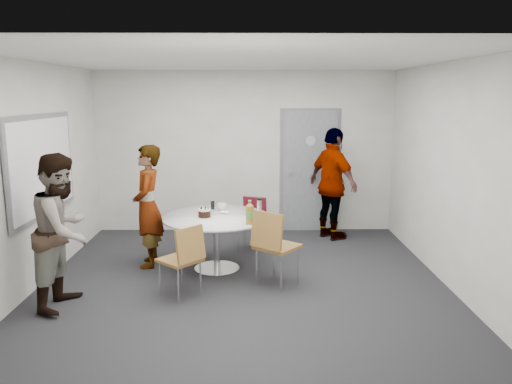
{
  "coord_description": "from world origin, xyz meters",
  "views": [
    {
      "loc": [
        0.1,
        -5.89,
        2.3
      ],
      "look_at": [
        0.16,
        0.25,
        1.1
      ],
      "focal_mm": 35.0,
      "sensor_mm": 36.0,
      "label": 1
    }
  ],
  "objects_px": {
    "person_main": "(148,206)",
    "person_left": "(63,231)",
    "chair_near_left": "(184,254)",
    "table": "(218,224)",
    "chair_far": "(253,218)",
    "door": "(310,171)",
    "person_right": "(333,184)",
    "whiteboard": "(42,166)",
    "chair_near_right": "(273,241)"
  },
  "relations": [
    {
      "from": "person_main",
      "to": "person_left",
      "type": "height_order",
      "value": "person_left"
    },
    {
      "from": "chair_near_left",
      "to": "person_main",
      "type": "bearing_deg",
      "value": 71.1
    },
    {
      "from": "chair_near_left",
      "to": "person_left",
      "type": "height_order",
      "value": "person_left"
    },
    {
      "from": "table",
      "to": "chair_far",
      "type": "bearing_deg",
      "value": 62.68
    },
    {
      "from": "person_left",
      "to": "door",
      "type": "bearing_deg",
      "value": -37.6
    },
    {
      "from": "door",
      "to": "chair_far",
      "type": "xyz_separation_m",
      "value": [
        -0.97,
        -1.1,
        -0.55
      ]
    },
    {
      "from": "chair_far",
      "to": "person_main",
      "type": "relative_size",
      "value": 0.48
    },
    {
      "from": "table",
      "to": "person_right",
      "type": "xyz_separation_m",
      "value": [
        1.75,
        1.47,
        0.26
      ]
    },
    {
      "from": "chair_far",
      "to": "person_left",
      "type": "relative_size",
      "value": 0.47
    },
    {
      "from": "door",
      "to": "whiteboard",
      "type": "distance_m",
      "value": 4.25
    },
    {
      "from": "whiteboard",
      "to": "person_right",
      "type": "distance_m",
      "value": 4.29
    },
    {
      "from": "table",
      "to": "person_main",
      "type": "distance_m",
      "value": 0.99
    },
    {
      "from": "whiteboard",
      "to": "chair_near_left",
      "type": "bearing_deg",
      "value": -20.18
    },
    {
      "from": "door",
      "to": "table",
      "type": "xyz_separation_m",
      "value": [
        -1.44,
        -2.0,
        -0.39
      ]
    },
    {
      "from": "whiteboard",
      "to": "table",
      "type": "xyz_separation_m",
      "value": [
        2.12,
        0.28,
        -0.82
      ]
    },
    {
      "from": "chair_near_left",
      "to": "person_left",
      "type": "xyz_separation_m",
      "value": [
        -1.29,
        -0.17,
        0.33
      ]
    },
    {
      "from": "chair_near_left",
      "to": "person_main",
      "type": "relative_size",
      "value": 0.52
    },
    {
      "from": "door",
      "to": "chair_near_right",
      "type": "height_order",
      "value": "door"
    },
    {
      "from": "table",
      "to": "person_right",
      "type": "bearing_deg",
      "value": 40.04
    },
    {
      "from": "table",
      "to": "chair_near_left",
      "type": "bearing_deg",
      "value": -108.95
    },
    {
      "from": "table",
      "to": "chair_far",
      "type": "distance_m",
      "value": 1.03
    },
    {
      "from": "person_main",
      "to": "person_right",
      "type": "bearing_deg",
      "value": 109.78
    },
    {
      "from": "door",
      "to": "chair_near_left",
      "type": "xyz_separation_m",
      "value": [
        -1.76,
        -2.94,
        -0.5
      ]
    },
    {
      "from": "chair_far",
      "to": "chair_near_left",
      "type": "bearing_deg",
      "value": 85.35
    },
    {
      "from": "door",
      "to": "chair_near_left",
      "type": "relative_size",
      "value": 2.47
    },
    {
      "from": "person_main",
      "to": "chair_near_left",
      "type": "bearing_deg",
      "value": 23.6
    },
    {
      "from": "whiteboard",
      "to": "chair_far",
      "type": "relative_size",
      "value": 2.39
    },
    {
      "from": "door",
      "to": "person_left",
      "type": "height_order",
      "value": "door"
    },
    {
      "from": "whiteboard",
      "to": "person_right",
      "type": "bearing_deg",
      "value": 24.31
    },
    {
      "from": "whiteboard",
      "to": "person_main",
      "type": "distance_m",
      "value": 1.41
    },
    {
      "from": "person_right",
      "to": "chair_near_left",
      "type": "bearing_deg",
      "value": 107.7
    },
    {
      "from": "chair_near_left",
      "to": "person_main",
      "type": "distance_m",
      "value": 1.34
    },
    {
      "from": "person_main",
      "to": "person_right",
      "type": "relative_size",
      "value": 0.92
    },
    {
      "from": "person_left",
      "to": "person_right",
      "type": "bearing_deg",
      "value": -45.68
    },
    {
      "from": "person_main",
      "to": "person_right",
      "type": "distance_m",
      "value": 2.99
    },
    {
      "from": "chair_near_left",
      "to": "chair_far",
      "type": "height_order",
      "value": "chair_near_left"
    },
    {
      "from": "table",
      "to": "person_right",
      "type": "height_order",
      "value": "person_right"
    },
    {
      "from": "door",
      "to": "person_right",
      "type": "relative_size",
      "value": 1.18
    },
    {
      "from": "person_main",
      "to": "person_right",
      "type": "xyz_separation_m",
      "value": [
        2.7,
        1.27,
        0.07
      ]
    },
    {
      "from": "chair_far",
      "to": "table",
      "type": "bearing_deg",
      "value": 81.21
    },
    {
      "from": "chair_far",
      "to": "whiteboard",
      "type": "bearing_deg",
      "value": 43.05
    },
    {
      "from": "chair_far",
      "to": "person_main",
      "type": "distance_m",
      "value": 1.62
    },
    {
      "from": "person_left",
      "to": "chair_near_right",
      "type": "bearing_deg",
      "value": -71.0
    },
    {
      "from": "whiteboard",
      "to": "person_main",
      "type": "xyz_separation_m",
      "value": [
        1.17,
        0.48,
        -0.62
      ]
    },
    {
      "from": "chair_near_right",
      "to": "person_left",
      "type": "bearing_deg",
      "value": -128.94
    },
    {
      "from": "door",
      "to": "chair_near_left",
      "type": "height_order",
      "value": "door"
    },
    {
      "from": "person_main",
      "to": "chair_far",
      "type": "bearing_deg",
      "value": 110.92
    },
    {
      "from": "person_main",
      "to": "person_left",
      "type": "xyz_separation_m",
      "value": [
        -0.66,
        -1.31,
        0.02
      ]
    },
    {
      "from": "table",
      "to": "person_main",
      "type": "bearing_deg",
      "value": 168.25
    },
    {
      "from": "door",
      "to": "chair_near_left",
      "type": "bearing_deg",
      "value": -120.87
    }
  ]
}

